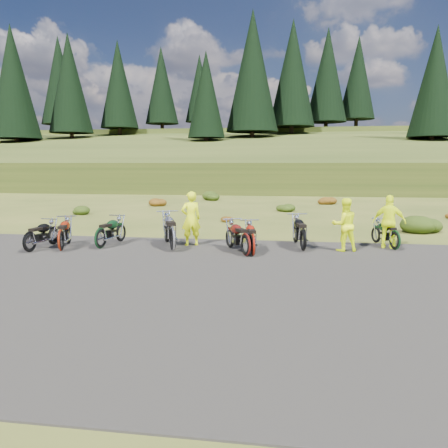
% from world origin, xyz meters
% --- Properties ---
extents(ground, '(300.00, 300.00, 0.00)m').
position_xyz_m(ground, '(0.00, 0.00, 0.00)').
color(ground, '#3C4918').
rests_on(ground, ground).
extents(gravel_pad, '(20.00, 12.00, 0.04)m').
position_xyz_m(gravel_pad, '(0.00, -2.00, 0.00)').
color(gravel_pad, black).
rests_on(gravel_pad, ground).
extents(hill_slope, '(300.00, 45.97, 9.37)m').
position_xyz_m(hill_slope, '(0.00, 50.00, 0.00)').
color(hill_slope, '#2B3B13').
rests_on(hill_slope, ground).
extents(hill_plateau, '(300.00, 90.00, 9.17)m').
position_xyz_m(hill_plateau, '(0.00, 110.00, 0.00)').
color(hill_plateau, '#2B3B13').
rests_on(hill_plateau, ground).
extents(conifer_14, '(5.28, 5.28, 14.00)m').
position_xyz_m(conifer_14, '(-51.00, 70.00, 16.55)').
color(conifer_14, black).
rests_on(conifer_14, ground).
extents(conifer_15, '(7.92, 7.92, 20.00)m').
position_xyz_m(conifer_15, '(-45.00, 76.00, 20.16)').
color(conifer_15, black).
rests_on(conifer_15, ground).
extents(conifer_16, '(7.48, 7.48, 19.00)m').
position_xyz_m(conifer_16, '(-39.00, 51.00, 15.28)').
color(conifer_16, black).
rests_on(conifer_16, ground).
extents(conifer_17, '(7.04, 7.04, 18.00)m').
position_xyz_m(conifer_17, '(-33.00, 57.00, 15.97)').
color(conifer_17, black).
rests_on(conifer_17, ground).
extents(conifer_18, '(6.60, 6.60, 17.00)m').
position_xyz_m(conifer_18, '(-27.00, 63.00, 16.66)').
color(conifer_18, black).
rests_on(conifer_18, ground).
extents(conifer_19, '(6.16, 6.16, 16.00)m').
position_xyz_m(conifer_19, '(-21.00, 69.00, 17.36)').
color(conifer_19, black).
rests_on(conifer_19, ground).
extents(conifer_20, '(5.72, 5.72, 15.00)m').
position_xyz_m(conifer_20, '(-15.00, 75.00, 17.65)').
color(conifer_20, black).
rests_on(conifer_20, ground).
extents(conifer_21, '(5.28, 5.28, 14.00)m').
position_xyz_m(conifer_21, '(-9.00, 50.00, 12.56)').
color(conifer_21, black).
rests_on(conifer_21, ground).
extents(conifer_22, '(7.92, 7.92, 20.00)m').
position_xyz_m(conifer_22, '(-3.00, 56.00, 16.77)').
color(conifer_22, black).
rests_on(conifer_22, ground).
extents(conifer_23, '(7.48, 7.48, 19.00)m').
position_xyz_m(conifer_23, '(3.00, 62.00, 17.47)').
color(conifer_23, black).
rests_on(conifer_23, ground).
extents(conifer_24, '(7.04, 7.04, 18.00)m').
position_xyz_m(conifer_24, '(9.00, 68.00, 18.16)').
color(conifer_24, black).
rests_on(conifer_24, ground).
extents(conifer_25, '(6.60, 6.60, 17.00)m').
position_xyz_m(conifer_25, '(15.00, 74.00, 18.66)').
color(conifer_25, black).
rests_on(conifer_25, ground).
extents(conifer_26, '(6.16, 6.16, 16.00)m').
position_xyz_m(conifer_26, '(21.00, 49.00, 13.37)').
color(conifer_26, black).
rests_on(conifer_26, ground).
extents(shrub_1, '(1.03, 1.03, 0.61)m').
position_xyz_m(shrub_1, '(-9.10, 11.30, 0.31)').
color(shrub_1, '#20320C').
rests_on(shrub_1, ground).
extents(shrub_2, '(1.30, 1.30, 0.77)m').
position_xyz_m(shrub_2, '(-6.20, 16.60, 0.38)').
color(shrub_2, '#6D2D0D').
rests_on(shrub_2, ground).
extents(shrub_3, '(1.56, 1.56, 0.92)m').
position_xyz_m(shrub_3, '(-3.30, 21.90, 0.46)').
color(shrub_3, '#20320C').
rests_on(shrub_3, ground).
extents(shrub_4, '(0.77, 0.77, 0.45)m').
position_xyz_m(shrub_4, '(-0.40, 9.20, 0.23)').
color(shrub_4, '#6D2D0D').
rests_on(shrub_4, ground).
extents(shrub_5, '(1.03, 1.03, 0.61)m').
position_xyz_m(shrub_5, '(2.50, 14.50, 0.31)').
color(shrub_5, '#20320C').
rests_on(shrub_5, ground).
extents(shrub_6, '(1.30, 1.30, 0.77)m').
position_xyz_m(shrub_6, '(5.40, 19.80, 0.38)').
color(shrub_6, '#6D2D0D').
rests_on(shrub_6, ground).
extents(shrub_7, '(1.56, 1.56, 0.92)m').
position_xyz_m(shrub_7, '(8.30, 7.10, 0.46)').
color(shrub_7, '#20320C').
rests_on(shrub_7, ground).
extents(motorcycle_0, '(0.80, 1.94, 0.99)m').
position_xyz_m(motorcycle_0, '(-5.57, 0.71, 0.00)').
color(motorcycle_0, black).
rests_on(motorcycle_0, ground).
extents(motorcycle_1, '(1.25, 2.13, 1.06)m').
position_xyz_m(motorcycle_1, '(-4.66, 1.02, 0.00)').
color(motorcycle_1, maroon).
rests_on(motorcycle_1, ground).
extents(motorcycle_2, '(0.95, 2.07, 1.04)m').
position_xyz_m(motorcycle_2, '(-3.55, 1.62, 0.00)').
color(motorcycle_2, black).
rests_on(motorcycle_2, ground).
extents(motorcycle_3, '(1.63, 2.46, 1.23)m').
position_xyz_m(motorcycle_3, '(-1.03, 1.54, 0.00)').
color(motorcycle_3, '#9F9FA3').
rests_on(motorcycle_3, ground).
extents(motorcycle_4, '(1.57, 2.11, 1.06)m').
position_xyz_m(motorcycle_4, '(1.41, 1.13, 0.00)').
color(motorcycle_4, '#50110D').
rests_on(motorcycle_4, ground).
extents(motorcycle_5, '(1.05, 2.25, 1.13)m').
position_xyz_m(motorcycle_5, '(3.20, 2.15, 0.00)').
color(motorcycle_5, black).
rests_on(motorcycle_5, ground).
extents(motorcycle_6, '(1.02, 2.04, 1.02)m').
position_xyz_m(motorcycle_6, '(1.63, 1.19, 0.00)').
color(motorcycle_6, maroon).
rests_on(motorcycle_6, ground).
extents(motorcycle_7, '(1.16, 1.95, 0.97)m').
position_xyz_m(motorcycle_7, '(6.22, 2.82, 0.00)').
color(motorcycle_7, black).
rests_on(motorcycle_7, ground).
extents(person_middle, '(0.82, 0.71, 1.89)m').
position_xyz_m(person_middle, '(-0.66, 2.63, 0.95)').
color(person_middle, '#EAFF0D').
rests_on(person_middle, ground).
extents(person_right_a, '(0.98, 0.84, 1.74)m').
position_xyz_m(person_right_a, '(4.52, 2.39, 0.87)').
color(person_right_a, '#EAFF0D').
rests_on(person_right_a, ground).
extents(person_right_b, '(1.13, 0.68, 1.80)m').
position_xyz_m(person_right_b, '(6.07, 3.10, 0.90)').
color(person_right_b, '#EAFF0D').
rests_on(person_right_b, ground).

